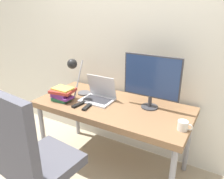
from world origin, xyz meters
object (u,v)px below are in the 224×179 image
(monitor, at_px, (152,79))
(office_chair, at_px, (32,156))
(book_stack, at_px, (62,94))
(mug, at_px, (183,126))
(desk_lamp, at_px, (75,72))
(laptop, at_px, (99,95))

(monitor, distance_m, office_chair, 1.22)
(book_stack, height_order, mug, book_stack)
(monitor, bearing_deg, desk_lamp, -167.76)
(desk_lamp, xyz_separation_m, office_chair, (0.22, -0.84, -0.41))
(monitor, distance_m, mug, 0.53)
(office_chair, xyz_separation_m, mug, (0.94, 0.74, 0.16))
(book_stack, bearing_deg, monitor, 18.86)
(monitor, distance_m, book_stack, 0.94)
(laptop, height_order, mug, laptop)
(laptop, xyz_separation_m, office_chair, (-0.02, -0.90, -0.17))
(laptop, relative_size, mug, 2.72)
(laptop, xyz_separation_m, book_stack, (-0.33, -0.19, 0.02))
(laptop, bearing_deg, monitor, 11.03)
(desk_lamp, height_order, book_stack, desk_lamp)
(office_chair, relative_size, book_stack, 4.40)
(mug, bearing_deg, book_stack, -178.47)
(monitor, xyz_separation_m, desk_lamp, (-0.77, -0.17, -0.01))
(office_chair, distance_m, book_stack, 0.80)
(book_stack, bearing_deg, mug, 1.53)
(laptop, distance_m, mug, 0.93)
(office_chair, bearing_deg, monitor, 60.99)
(laptop, distance_m, book_stack, 0.38)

